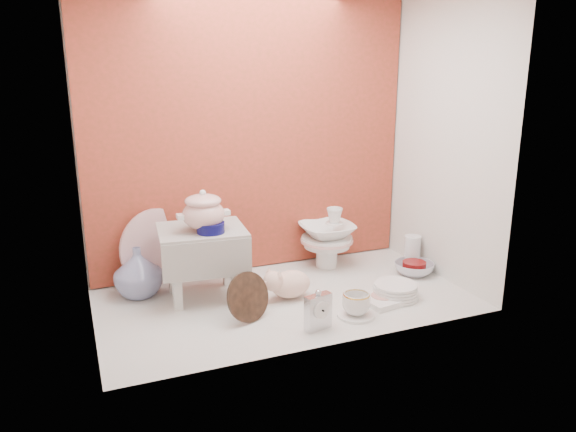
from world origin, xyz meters
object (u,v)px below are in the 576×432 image
Objects in this scene: mantel_clock at (318,310)px; porcelain_tower at (327,238)px; step_stool at (203,263)px; crystal_bowl at (414,268)px; soup_tureen at (203,210)px; plush_pig at (291,284)px; floral_platter at (156,247)px; dinner_plate_stack at (395,290)px; gold_rim_teacup at (356,304)px; blue_white_vase at (138,272)px.

mantel_clock is 0.79m from porcelain_tower.
step_stool is at bearing 111.11° from mantel_clock.
porcelain_tower is (-0.39, 0.29, 0.14)m from crystal_bowl.
plush_pig is at bearing -19.80° from soup_tureen.
step_stool reaches higher than crystal_bowl.
floral_platter is 1.17× the size of porcelain_tower.
soup_tureen is at bearing 159.26° from dinner_plate_stack.
step_stool is 1.17m from crystal_bowl.
mantel_clock is 0.35m from plush_pig.
crystal_bowl is 0.62× the size of porcelain_tower.
dinner_plate_stack is (0.50, 0.16, -0.05)m from mantel_clock.
soup_tureen is 0.56m from plush_pig.
crystal_bowl is at bearing -1.63° from step_stool.
soup_tureen is at bearing 142.96° from gold_rim_teacup.
blue_white_vase is at bearing 150.57° from soup_tureen.
mantel_clock reaches higher than gold_rim_teacup.
soup_tureen reaches higher than mantel_clock.
floral_platter is at bearing 163.27° from crystal_bowl.
porcelain_tower is (1.05, 0.02, 0.05)m from blue_white_vase.
crystal_bowl is at bearing 31.96° from gold_rim_teacup.
blue_white_vase is 0.95m from mantel_clock.
porcelain_tower is at bearing 143.42° from crystal_bowl.
soup_tureen is at bearing 113.05° from mantel_clock.
gold_rim_teacup is (0.89, -0.61, -0.06)m from blue_white_vase.
mantel_clock is 0.53m from dinner_plate_stack.
floral_platter is 1.60× the size of blue_white_vase.
soup_tureen reaches higher than blue_white_vase.
step_stool is at bearing -168.57° from porcelain_tower.
floral_platter is 1.57× the size of plush_pig.
plush_pig is (0.58, -0.44, -0.13)m from floral_platter.
plush_pig reaches higher than crystal_bowl.
blue_white_vase is at bearing 169.47° from crystal_bowl.
step_stool is 3.17× the size of gold_rim_teacup.
gold_rim_teacup is 0.38× the size of porcelain_tower.
blue_white_vase is 1.47m from crystal_bowl.
floral_platter reaches higher than mantel_clock.
soup_tureen is at bearing -58.07° from floral_platter.
plush_pig is 0.36m from gold_rim_teacup.
mantel_clock is 0.80× the size of dinner_plate_stack.
crystal_bowl is (1.15, -0.14, -0.14)m from step_stool.
step_stool reaches higher than porcelain_tower.
plush_pig reaches higher than dinner_plate_stack.
mantel_clock is 0.53× the size of porcelain_tower.
plush_pig is 0.52m from dinner_plate_stack.
floral_platter is at bearing 173.45° from porcelain_tower.
mantel_clock is (0.67, -0.66, -0.04)m from blue_white_vase.
floral_platter is (-0.18, 0.26, 0.03)m from step_stool.
mantel_clock is at bearing -52.93° from soup_tureen.
plush_pig is 0.76m from crystal_bowl.
dinner_plate_stack is at bearing -23.09° from blue_white_vase.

